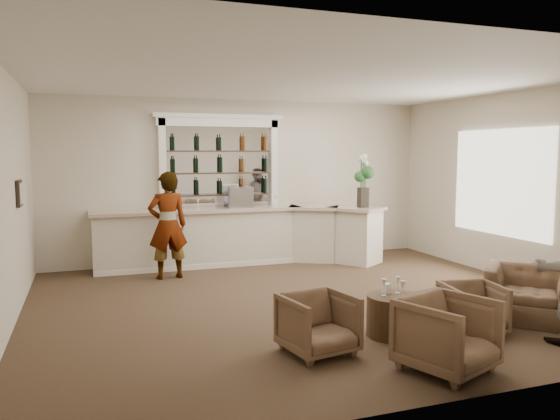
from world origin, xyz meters
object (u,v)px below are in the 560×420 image
at_px(armchair_left, 318,324).
at_px(armchair_center, 447,335).
at_px(armchair_far, 529,294).
at_px(bar_counter, 242,236).
at_px(cocktail_table, 393,316).
at_px(armchair_right, 472,308).
at_px(flower_vase, 363,178).
at_px(sommelier, 168,225).
at_px(espresso_machine, 241,197).

bearing_deg(armchair_left, armchair_center, -50.88).
bearing_deg(armchair_far, armchair_left, -130.11).
distance_m(bar_counter, armchair_far, 5.48).
relative_size(cocktail_table, armchair_right, 0.95).
bearing_deg(flower_vase, bar_counter, 163.38).
relative_size(sommelier, armchair_left, 2.55).
relative_size(bar_counter, armchair_right, 8.33).
distance_m(bar_counter, sommelier, 1.77).
bearing_deg(flower_vase, armchair_right, -100.00).
bearing_deg(espresso_machine, armchair_left, -86.79).
height_order(armchair_center, armchair_far, armchair_center).
relative_size(armchair_left, flower_vase, 0.71).
xyz_separation_m(armchair_left, espresso_machine, (0.52, 5.06, 1.01)).
distance_m(sommelier, armchair_right, 5.32).
relative_size(armchair_center, armchair_far, 0.78).
xyz_separation_m(cocktail_table, armchair_right, (0.99, -0.22, 0.06)).
bearing_deg(armchair_center, bar_counter, 73.74).
distance_m(espresso_machine, flower_vase, 2.48).
distance_m(cocktail_table, armchair_far, 2.06).
distance_m(cocktail_table, armchair_center, 1.15).
bearing_deg(armchair_left, bar_counter, 73.81).
height_order(bar_counter, flower_vase, flower_vase).
relative_size(bar_counter, sommelier, 3.00).
height_order(armchair_left, flower_vase, flower_vase).
distance_m(armchair_left, armchair_right, 2.09).
bearing_deg(armchair_right, espresso_machine, 116.83).
distance_m(sommelier, armchair_center, 5.60).
xyz_separation_m(bar_counter, armchair_right, (1.57, -4.98, -0.26)).
bearing_deg(armchair_right, armchair_left, -170.10).
height_order(armchair_center, armchair_right, armchair_center).
xyz_separation_m(cocktail_table, armchair_far, (2.06, -0.04, 0.10)).
bearing_deg(armchair_far, sommelier, -177.79).
bearing_deg(armchair_left, espresso_machine, 73.97).
bearing_deg(armchair_left, armchair_far, -6.59).
relative_size(armchair_left, armchair_center, 0.88).
relative_size(cocktail_table, armchair_far, 0.60).
relative_size(bar_counter, armchair_far, 5.28).
relative_size(bar_counter, armchair_center, 6.74).
bearing_deg(sommelier, cocktail_table, 113.29).
bearing_deg(cocktail_table, armchair_center, -93.16).
distance_m(bar_counter, flower_vase, 2.69).
height_order(bar_counter, armchair_far, bar_counter).
distance_m(armchair_center, flower_vase, 5.67).
bearing_deg(sommelier, bar_counter, -159.82).
xyz_separation_m(bar_counter, armchair_left, (-0.53, -5.00, -0.23)).
bearing_deg(armchair_far, armchair_center, -106.39).
bearing_deg(armchair_center, armchair_left, 118.04).
xyz_separation_m(sommelier, espresso_machine, (1.56, 0.78, 0.39)).
relative_size(armchair_right, flower_vase, 0.65).
distance_m(armchair_left, espresso_machine, 5.18).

